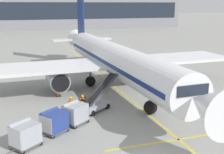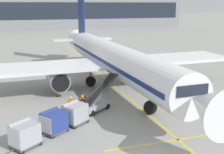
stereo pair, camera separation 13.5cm
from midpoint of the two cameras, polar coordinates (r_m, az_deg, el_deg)
The scene contains 13 objects.
parked_airplane at distance 36.64m, azimuth 0.17°, elevation 3.60°, with size 32.41×42.25×14.12m.
belt_loader at distance 28.87m, azimuth -3.35°, elevation -4.84°, with size 4.94×4.04×3.28m.
baggage_cart_lead at distance 25.78m, azimuth -7.47°, elevation -7.09°, with size 2.66×2.48×1.91m.
baggage_cart_second at distance 24.35m, azimuth -11.61°, elevation -8.59°, with size 2.66×2.48×1.91m.
baggage_cart_third at distance 22.59m, azimuth -17.04°, elevation -10.81°, with size 2.66×2.48×1.91m.
ground_crew_by_loader at distance 26.64m, azimuth -6.02°, elevation -6.34°, with size 0.55×0.35×1.74m.
ground_crew_by_carts at distance 28.39m, azimuth -5.96°, elevation -5.02°, with size 0.56×0.33×1.74m.
ground_crew_marshaller at distance 28.09m, azimuth -8.24°, elevation -5.31°, with size 0.56×0.30×1.74m.
safety_cone_engine_keepout at distance 33.84m, azimuth -10.70°, elevation -3.24°, with size 0.57×0.57×0.65m.
safety_cone_wingtip at distance 32.99m, azimuth -5.81°, elevation -3.53°, with size 0.54×0.54×0.62m.
apron_guidance_line_lead_in at distance 36.79m, azimuth 0.65°, elevation -2.07°, with size 0.20×110.00×0.01m.
apron_guidance_line_stop_bar at distance 23.68m, azimuth 12.74°, elevation -11.97°, with size 12.00×0.20×0.01m.
terminal_building at distance 129.91m, azimuth -18.74°, elevation 12.32°, with size 142.84×22.40×15.50m.
Camera 1 is at (-7.82, -15.99, 10.31)m, focal length 46.18 mm.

